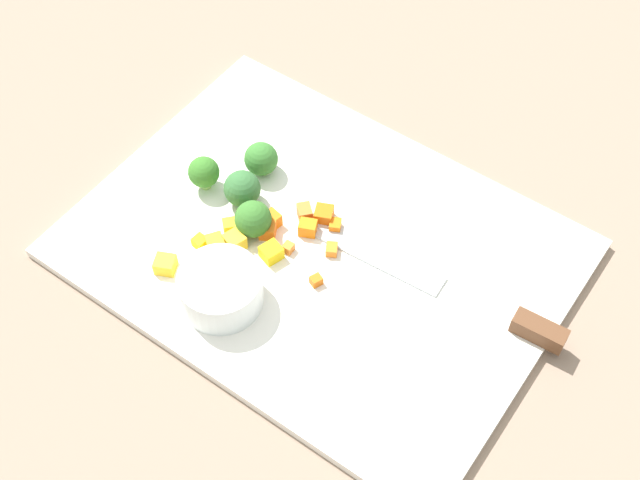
# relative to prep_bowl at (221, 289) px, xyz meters

# --- Properties ---
(ground_plane) EXTENTS (4.00, 4.00, 0.00)m
(ground_plane) POSITION_rel_prep_bowl_xyz_m (0.04, 0.12, -0.03)
(ground_plane) COLOR gray
(cutting_board) EXTENTS (0.51, 0.38, 0.01)m
(cutting_board) POSITION_rel_prep_bowl_xyz_m (0.04, 0.12, -0.03)
(cutting_board) COLOR white
(cutting_board) RESTS_ON ground_plane
(prep_bowl) EXTENTS (0.09, 0.09, 0.04)m
(prep_bowl) POSITION_rel_prep_bowl_xyz_m (0.00, 0.00, 0.00)
(prep_bowl) COLOR white
(prep_bowl) RESTS_ON cutting_board
(chef_knife) EXTENTS (0.30, 0.04, 0.02)m
(chef_knife) POSITION_rel_prep_bowl_xyz_m (0.22, 0.15, -0.01)
(chef_knife) COLOR silver
(chef_knife) RESTS_ON cutting_board
(carrot_dice_0) EXTENTS (0.02, 0.02, 0.02)m
(carrot_dice_0) POSITION_rel_prep_bowl_xyz_m (0.02, 0.12, -0.01)
(carrot_dice_0) COLOR orange
(carrot_dice_0) RESTS_ON cutting_board
(carrot_dice_1) EXTENTS (0.02, 0.02, 0.01)m
(carrot_dice_1) POSITION_rel_prep_bowl_xyz_m (0.06, 0.12, -0.02)
(carrot_dice_1) COLOR orange
(carrot_dice_1) RESTS_ON cutting_board
(carrot_dice_2) EXTENTS (0.01, 0.01, 0.01)m
(carrot_dice_2) POSITION_rel_prep_bowl_xyz_m (0.07, 0.07, -0.02)
(carrot_dice_2) COLOR orange
(carrot_dice_2) RESTS_ON cutting_board
(carrot_dice_3) EXTENTS (0.02, 0.02, 0.02)m
(carrot_dice_3) POSITION_rel_prep_bowl_xyz_m (-0.01, 0.09, -0.01)
(carrot_dice_3) COLOR orange
(carrot_dice_3) RESTS_ON cutting_board
(carrot_dice_4) EXTENTS (0.02, 0.02, 0.02)m
(carrot_dice_4) POSITION_rel_prep_bowl_xyz_m (-0.02, 0.11, -0.01)
(carrot_dice_4) COLOR orange
(carrot_dice_4) RESTS_ON cutting_board
(carrot_dice_5) EXTENTS (0.03, 0.03, 0.02)m
(carrot_dice_5) POSITION_rel_prep_bowl_xyz_m (0.02, 0.15, -0.01)
(carrot_dice_5) COLOR orange
(carrot_dice_5) RESTS_ON cutting_board
(carrot_dice_6) EXTENTS (0.02, 0.02, 0.02)m
(carrot_dice_6) POSITION_rel_prep_bowl_xyz_m (0.01, 0.14, -0.01)
(carrot_dice_6) COLOR orange
(carrot_dice_6) RESTS_ON cutting_board
(carrot_dice_7) EXTENTS (0.02, 0.02, 0.01)m
(carrot_dice_7) POSITION_rel_prep_bowl_xyz_m (0.04, 0.14, -0.02)
(carrot_dice_7) COLOR orange
(carrot_dice_7) RESTS_ON cutting_board
(carrot_dice_8) EXTENTS (0.01, 0.01, 0.01)m
(carrot_dice_8) POSITION_rel_prep_bowl_xyz_m (0.02, 0.09, -0.02)
(carrot_dice_8) COLOR orange
(carrot_dice_8) RESTS_ON cutting_board
(pepper_dice_0) EXTENTS (0.03, 0.03, 0.02)m
(pepper_dice_0) POSITION_rel_prep_bowl_xyz_m (-0.05, 0.05, -0.01)
(pepper_dice_0) COLOR yellow
(pepper_dice_0) RESTS_ON cutting_board
(pepper_dice_1) EXTENTS (0.03, 0.03, 0.02)m
(pepper_dice_1) POSITION_rel_prep_bowl_xyz_m (0.01, 0.07, -0.01)
(pepper_dice_1) COLOR yellow
(pepper_dice_1) RESTS_ON cutting_board
(pepper_dice_2) EXTENTS (0.02, 0.02, 0.01)m
(pepper_dice_2) POSITION_rel_prep_bowl_xyz_m (-0.05, 0.08, -0.02)
(pepper_dice_2) COLOR yellow
(pepper_dice_2) RESTS_ON cutting_board
(pepper_dice_3) EXTENTS (0.02, 0.02, 0.01)m
(pepper_dice_3) POSITION_rel_prep_bowl_xyz_m (-0.06, 0.04, -0.01)
(pepper_dice_3) COLOR yellow
(pepper_dice_3) RESTS_ON cutting_board
(pepper_dice_4) EXTENTS (0.03, 0.03, 0.02)m
(pepper_dice_4) POSITION_rel_prep_bowl_xyz_m (-0.07, -0.00, -0.01)
(pepper_dice_4) COLOR yellow
(pepper_dice_4) RESTS_ON cutting_board
(pepper_dice_5) EXTENTS (0.03, 0.02, 0.02)m
(pepper_dice_5) POSITION_rel_prep_bowl_xyz_m (-0.03, 0.06, -0.01)
(pepper_dice_5) COLOR yellow
(pepper_dice_5) RESTS_ON cutting_board
(broccoli_floret_0) EXTENTS (0.04, 0.04, 0.04)m
(broccoli_floret_0) POSITION_rel_prep_bowl_xyz_m (-0.11, 0.11, 0.00)
(broccoli_floret_0) COLOR #8EC266
(broccoli_floret_0) RESTS_ON cutting_board
(broccoli_floret_1) EXTENTS (0.04, 0.04, 0.04)m
(broccoli_floret_1) POSITION_rel_prep_bowl_xyz_m (-0.06, 0.11, 0.00)
(broccoli_floret_1) COLOR #96B459
(broccoli_floret_1) RESTS_ON cutting_board
(broccoli_floret_2) EXTENTS (0.04, 0.04, 0.04)m
(broccoli_floret_2) POSITION_rel_prep_bowl_xyz_m (-0.03, 0.09, 0.00)
(broccoli_floret_2) COLOR #96AF68
(broccoli_floret_2) RESTS_ON cutting_board
(broccoli_floret_3) EXTENTS (0.04, 0.04, 0.04)m
(broccoli_floret_3) POSITION_rel_prep_bowl_xyz_m (-0.07, 0.16, 0.00)
(broccoli_floret_3) COLOR #8DB069
(broccoli_floret_3) RESTS_ON cutting_board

